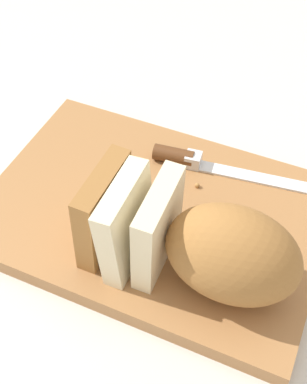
# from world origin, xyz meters

# --- Properties ---
(ground_plane) EXTENTS (3.00, 3.00, 0.00)m
(ground_plane) POSITION_xyz_m (0.00, 0.00, 0.00)
(ground_plane) COLOR beige
(cutting_board) EXTENTS (0.41, 0.28, 0.02)m
(cutting_board) POSITION_xyz_m (0.00, 0.00, 0.01)
(cutting_board) COLOR #9E6B3D
(cutting_board) RESTS_ON ground_plane
(bread_loaf) EXTENTS (0.23, 0.10, 0.11)m
(bread_loaf) POSITION_xyz_m (-0.08, 0.06, 0.08)
(bread_loaf) COLOR #996633
(bread_loaf) RESTS_ON cutting_board
(bread_knife) EXTENTS (0.26, 0.05, 0.02)m
(bread_knife) POSITION_xyz_m (-0.03, -0.09, 0.03)
(bread_knife) COLOR silver
(bread_knife) RESTS_ON cutting_board
(crumb_near_knife) EXTENTS (0.01, 0.01, 0.01)m
(crumb_near_knife) POSITION_xyz_m (0.01, 0.04, 0.03)
(crumb_near_knife) COLOR #A8753D
(crumb_near_knife) RESTS_ON cutting_board
(crumb_near_loaf) EXTENTS (0.01, 0.01, 0.01)m
(crumb_near_loaf) POSITION_xyz_m (-0.04, -0.05, 0.03)
(crumb_near_loaf) COLOR #A8753D
(crumb_near_loaf) RESTS_ON cutting_board
(crumb_stray_left) EXTENTS (0.00, 0.00, 0.00)m
(crumb_stray_left) POSITION_xyz_m (-0.06, -0.01, 0.03)
(crumb_stray_left) COLOR #A8753D
(crumb_stray_left) RESTS_ON cutting_board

